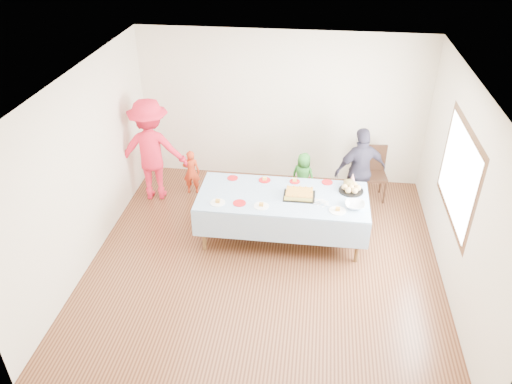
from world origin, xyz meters
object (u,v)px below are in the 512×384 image
Objects in this scene: birthday_cake at (299,194)px; adult_left at (151,150)px; party_table at (283,199)px; dining_chair at (374,169)px.

adult_left is (-2.53, 0.96, 0.08)m from birthday_cake.
dining_chair is at bearing 45.00° from party_table.
birthday_cake is (0.24, 0.01, 0.09)m from party_table.
dining_chair is (1.21, 1.45, -0.30)m from birthday_cake.
party_table is at bearing -140.77° from dining_chair.
adult_left is (-2.29, 0.96, 0.17)m from party_table.
dining_chair reaches higher than party_table.
adult_left is (-3.74, -0.49, 0.37)m from dining_chair.
birthday_cake is at bearing 150.85° from adult_left.
birthday_cake reaches higher than party_table.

